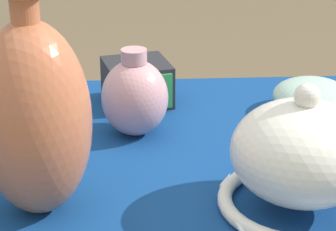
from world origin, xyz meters
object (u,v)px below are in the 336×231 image
vase_tall_bulbous (34,117)px  bowl_shallow_celadon (312,96)px  jar_round_rose (135,97)px  vase_dome_bell (302,160)px  mosaic_tile_box (137,83)px

vase_tall_bulbous → bowl_shallow_celadon: bearing=34.6°
bowl_shallow_celadon → jar_round_rose: 0.36m
jar_round_rose → vase_dome_bell: bearing=-49.4°
vase_dome_bell → bowl_shallow_celadon: vase_dome_bell is taller
mosaic_tile_box → bowl_shallow_celadon: 0.35m
bowl_shallow_celadon → mosaic_tile_box: bearing=168.4°
vase_dome_bell → bowl_shallow_celadon: bearing=72.3°
vase_tall_bulbous → vase_dome_bell: vase_tall_bulbous is taller
vase_tall_bulbous → jar_round_rose: bearing=61.3°
vase_tall_bulbous → bowl_shallow_celadon: (0.49, 0.34, -0.11)m
vase_tall_bulbous → jar_round_rose: size_ratio=2.07×
mosaic_tile_box → jar_round_rose: 0.16m
vase_dome_bell → bowl_shallow_celadon: (0.11, 0.36, -0.05)m
bowl_shallow_celadon → jar_round_rose: size_ratio=0.96×
mosaic_tile_box → bowl_shallow_celadon: (0.35, -0.07, -0.01)m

